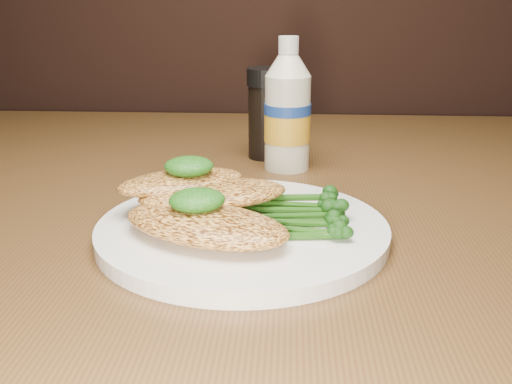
{
  "coord_description": "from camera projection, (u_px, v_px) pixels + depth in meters",
  "views": [
    {
      "loc": [
        -0.01,
        0.4,
        0.96
      ],
      "look_at": [
        -0.04,
        0.91,
        0.79
      ],
      "focal_mm": 42.46,
      "sensor_mm": 36.0,
      "label": 1
    }
  ],
  "objects": [
    {
      "name": "chicken_back",
      "position": [
        181.0,
        182.0,
        0.56
      ],
      "size": [
        0.13,
        0.11,
        0.02
      ],
      "primitive_type": "ellipsoid",
      "rotation": [
        0.0,
        0.0,
        0.49
      ],
      "color": "#F3A94D",
      "rests_on": "plate"
    },
    {
      "name": "pepper_grinder",
      "position": [
        265.0,
        114.0,
        0.77
      ],
      "size": [
        0.05,
        0.05,
        0.12
      ],
      "primitive_type": null,
      "rotation": [
        0.0,
        0.0,
        0.07
      ],
      "color": "black",
      "rests_on": "dining_table"
    },
    {
      "name": "chicken_mid",
      "position": [
        213.0,
        194.0,
        0.55
      ],
      "size": [
        0.15,
        0.11,
        0.02
      ],
      "primitive_type": "ellipsoid",
      "rotation": [
        0.0,
        0.0,
        0.33
      ],
      "color": "#F3A94D",
      "rests_on": "plate"
    },
    {
      "name": "broccolini_bundle",
      "position": [
        286.0,
        212.0,
        0.53
      ],
      "size": [
        0.15,
        0.13,
        0.02
      ],
      "primitive_type": null,
      "rotation": [
        0.0,
        0.0,
        -0.36
      ],
      "color": "#1E4C10",
      "rests_on": "plate"
    },
    {
      "name": "chicken_front",
      "position": [
        206.0,
        224.0,
        0.5
      ],
      "size": [
        0.17,
        0.13,
        0.02
      ],
      "primitive_type": "ellipsoid",
      "rotation": [
        0.0,
        0.0,
        -0.42
      ],
      "color": "#F3A94D",
      "rests_on": "plate"
    },
    {
      "name": "mayo_bottle",
      "position": [
        288.0,
        105.0,
        0.72
      ],
      "size": [
        0.06,
        0.06,
        0.16
      ],
      "primitive_type": null,
      "rotation": [
        0.0,
        0.0,
        0.08
      ],
      "color": "beige",
      "rests_on": "dining_table"
    },
    {
      "name": "plate",
      "position": [
        243.0,
        230.0,
        0.54
      ],
      "size": [
        0.26,
        0.26,
        0.01
      ],
      "primitive_type": "cylinder",
      "color": "white",
      "rests_on": "dining_table"
    },
    {
      "name": "pesto_back",
      "position": [
        189.0,
        166.0,
        0.56
      ],
      "size": [
        0.05,
        0.05,
        0.02
      ],
      "primitive_type": "ellipsoid",
      "rotation": [
        0.0,
        0.0,
        0.18
      ],
      "color": "#083609",
      "rests_on": "chicken_back"
    },
    {
      "name": "pesto_front",
      "position": [
        197.0,
        200.0,
        0.5
      ],
      "size": [
        0.06,
        0.06,
        0.02
      ],
      "primitive_type": "ellipsoid",
      "rotation": [
        0.0,
        0.0,
        0.36
      ],
      "color": "#083609",
      "rests_on": "chicken_front"
    }
  ]
}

